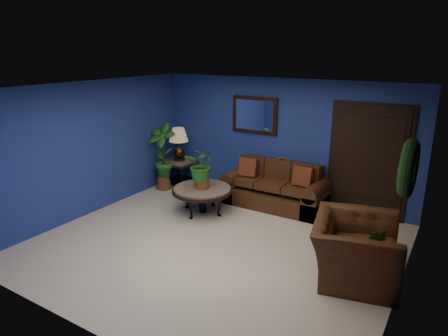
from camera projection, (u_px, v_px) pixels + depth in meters
The scene contains 18 objects.
floor at pixel (215, 244), 6.49m from camera, with size 5.50×5.50×0.00m, color #C2B2A1.
wall_back at pixel (281, 140), 8.17m from camera, with size 5.50×0.04×2.50m, color navy.
wall_left at pixel (92, 148), 7.51m from camera, with size 0.04×5.00×2.50m, color navy.
wall_right_brick at pixel (409, 206), 4.75m from camera, with size 0.04×5.00×2.50m, color maroon.
ceiling at pixel (214, 88), 5.77m from camera, with size 5.50×5.00×0.02m, color silver.
crown_molding at pixel (420, 107), 4.42m from camera, with size 0.03×5.00×0.14m, color white.
wall_mirror at pixel (255, 115), 8.30m from camera, with size 1.02×0.06×0.77m, color #462514.
closet_door at pixel (368, 162), 7.32m from camera, with size 1.44×0.06×2.18m, color black.
wreath at pixel (409, 169), 4.69m from camera, with size 0.72×0.72×0.16m, color black.
sofa at pixel (275, 191), 8.04m from camera, with size 2.03×0.87×0.91m.
coffee_table at pixel (202, 191), 7.64m from camera, with size 1.16×1.16×0.50m.
end_table at pixel (180, 166), 9.19m from camera, with size 0.65×0.65×0.59m.
table_lamp at pixel (179, 140), 9.01m from camera, with size 0.44×0.44×0.72m.
side_chair at pixel (281, 179), 7.96m from camera, with size 0.49×0.49×0.98m.
armchair at pixel (355, 249), 5.46m from camera, with size 1.29×1.12×0.84m, color #492C14.
coffee_plant at pixel (202, 166), 7.50m from camera, with size 0.68×0.62×0.79m.
floor_plant at pixel (372, 252), 5.47m from camera, with size 0.35×0.29×0.75m.
tall_plant at pixel (163, 154), 8.83m from camera, with size 0.69×0.49×1.50m.
Camera 1 is at (3.19, -4.91, 3.06)m, focal length 32.00 mm.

